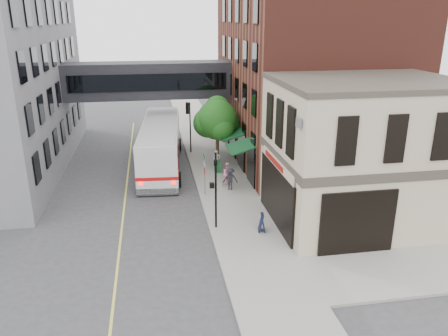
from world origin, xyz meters
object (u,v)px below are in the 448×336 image
object	(u,v)px
sandwich_board	(262,223)
bus	(161,143)
pedestrian_b	(228,174)
newspaper_box	(217,167)
pedestrian_c	(230,179)
pedestrian_a	(217,160)

from	to	relation	value
sandwich_board	bus	bearing A→B (deg)	122.18
bus	pedestrian_b	distance (m)	7.21
newspaper_box	bus	bearing A→B (deg)	147.41
pedestrian_c	bus	bearing A→B (deg)	137.64
pedestrian_a	pedestrian_b	distance (m)	3.55
pedestrian_c	newspaper_box	distance (m)	3.78
pedestrian_a	pedestrian_c	size ratio (longest dim) A/B	0.99
pedestrian_b	sandwich_board	xyz separation A→B (m)	(0.66, -7.33, -0.33)
pedestrian_a	sandwich_board	bearing A→B (deg)	-94.27
newspaper_box	pedestrian_c	bearing A→B (deg)	-85.68
sandwich_board	newspaper_box	bearing A→B (deg)	105.51
sandwich_board	pedestrian_a	bearing A→B (deg)	105.04
bus	sandwich_board	world-z (taller)	bus
pedestrian_b	pedestrian_c	world-z (taller)	pedestrian_b
bus	pedestrian_a	world-z (taller)	bus
pedestrian_a	pedestrian_c	world-z (taller)	pedestrian_c
pedestrian_a	pedestrian_b	size ratio (longest dim) A/B	0.93
pedestrian_b	sandwich_board	size ratio (longest dim) A/B	1.64
bus	sandwich_board	xyz separation A→B (m)	(5.19, -12.85, -1.32)
newspaper_box	sandwich_board	bearing A→B (deg)	-85.24
bus	newspaper_box	size ratio (longest dim) A/B	15.10
bus	pedestrian_c	xyz separation A→B (m)	(4.56, -6.40, -1.04)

